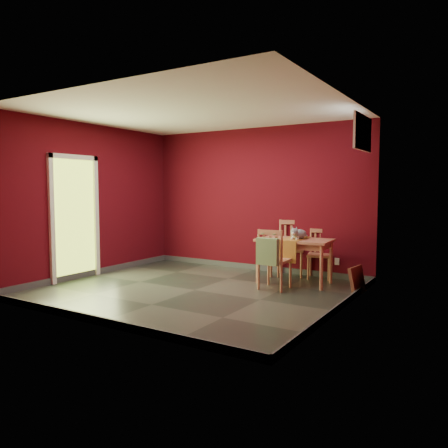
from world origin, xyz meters
The scene contains 13 objects.
ground centered at (0.00, 0.00, 0.00)m, with size 4.50×4.50×0.00m, color #2D342D.
room_shell centered at (0.00, 0.00, 0.05)m, with size 4.50×4.50×4.50m.
doorway centered at (-2.23, -0.40, 1.12)m, with size 0.06×1.01×2.13m.
window centered at (2.23, 1.00, 2.35)m, with size 0.05×0.90×0.50m.
outlet_plate centered at (1.60, 1.99, 0.30)m, with size 0.08×0.01×0.12m, color silver.
dining_table centered at (1.11, 1.25, 0.64)m, with size 1.22×0.76×0.74m.
table_runner centered at (1.11, 1.14, 0.68)m, with size 0.37×0.72×0.35m.
chair_far_left centered at (0.79, 1.86, 0.51)m, with size 0.59×0.59×0.99m.
chair_far_right centered at (1.33, 1.88, 0.44)m, with size 0.48×0.48×0.86m.
chair_near centered at (1.00, 0.69, 0.48)m, with size 0.45×0.45×0.94m.
tote_bag centered at (1.01, 0.47, 0.62)m, with size 0.34×0.20×0.47m.
cat centered at (1.18, 1.27, 0.85)m, with size 0.23×0.44×0.22m, color slate, non-canonical shape.
picture_frame centered at (2.19, 1.06, 0.20)m, with size 0.19×0.42×0.41m.
Camera 1 is at (3.84, -5.39, 1.56)m, focal length 35.00 mm.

